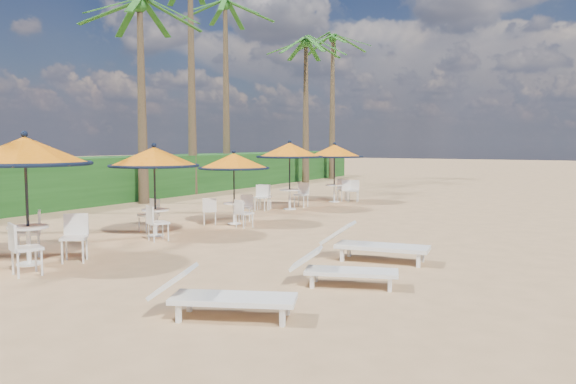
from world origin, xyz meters
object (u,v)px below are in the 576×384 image
object	(u,v)px
station_4	(336,158)
lounger_near	(219,294)
lounger_mid	(340,269)
station_2	(234,170)
station_1	(154,165)
station_3	(287,159)
station_0	(28,167)
lounger_far	(371,243)

from	to	relation	value
station_4	lounger_near	xyz separation A→B (m)	(4.89, -14.67, -1.44)
lounger_mid	station_4	bearing A→B (deg)	95.73
lounger_mid	station_2	bearing A→B (deg)	119.16
station_2	lounger_mid	world-z (taller)	station_2
station_1	station_2	bearing A→B (deg)	78.76
station_2	station_3	size ratio (longest dim) A/B	0.87
station_0	station_1	distance (m)	3.74
station_3	station_4	bearing A→B (deg)	82.19
station_0	lounger_mid	size ratio (longest dim) A/B	1.40
station_2	lounger_far	world-z (taller)	station_2
station_0	lounger_near	xyz separation A→B (m)	(5.22, -0.97, -1.58)
station_3	lounger_mid	bearing A→B (deg)	-56.15
station_4	station_1	bearing A→B (deg)	-93.17
station_0	station_4	distance (m)	13.70
station_2	station_4	world-z (taller)	station_4
station_4	lounger_far	world-z (taller)	station_4
lounger_mid	station_3	bearing A→B (deg)	105.00
lounger_near	station_1	bearing A→B (deg)	116.60
lounger_far	lounger_near	bearing A→B (deg)	-103.84
lounger_near	lounger_far	size ratio (longest dim) A/B	0.93
lounger_near	station_0	bearing A→B (deg)	146.91
station_0	station_1	world-z (taller)	station_0
station_4	lounger_far	xyz separation A→B (m)	(5.36, -10.16, -1.41)
station_2	station_3	distance (m)	4.01
station_0	station_4	bearing A→B (deg)	88.62
station_1	station_3	distance (m)	6.72
station_1	lounger_near	distance (m)	7.35
station_1	station_3	xyz separation A→B (m)	(0.11, 6.72, 0.01)
station_2	station_3	xyz separation A→B (m)	(-0.44, 3.98, 0.23)
station_2	lounger_mid	distance (m)	7.69
station_4	lounger_mid	distance (m)	13.61
lounger_far	station_1	bearing A→B (deg)	170.16
station_4	lounger_near	distance (m)	15.53
station_1	lounger_far	xyz separation A→B (m)	(5.91, -0.19, -1.45)
station_4	lounger_far	distance (m)	11.57
station_2	lounger_near	size ratio (longest dim) A/B	1.06
lounger_near	lounger_far	distance (m)	4.54
lounger_mid	lounger_far	world-z (taller)	lounger_far
station_4	lounger_far	size ratio (longest dim) A/B	1.10
station_3	lounger_near	distance (m)	12.70
station_3	station_2	bearing A→B (deg)	-83.72
station_0	station_4	xyz separation A→B (m)	(0.33, 13.70, -0.14)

